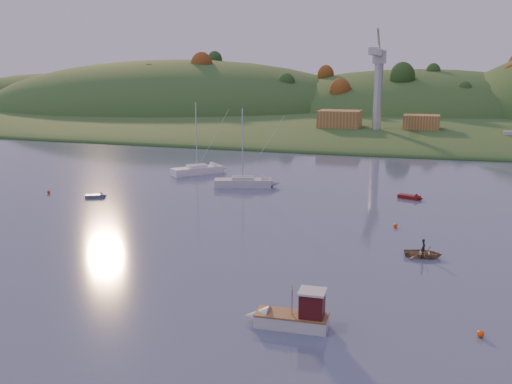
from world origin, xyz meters
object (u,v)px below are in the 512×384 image
(fishing_boat, at_px, (286,315))
(red_tender, at_px, (414,198))
(canoe, at_px, (423,253))
(sailboat_near, at_px, (197,170))
(grey_dinghy, at_px, (99,196))
(sailboat_far, at_px, (243,182))

(fishing_boat, distance_m, red_tender, 45.29)
(fishing_boat, bearing_deg, red_tender, -101.34)
(canoe, bearing_deg, sailboat_near, 44.25)
(grey_dinghy, bearing_deg, red_tender, -10.49)
(fishing_boat, relative_size, sailboat_near, 0.49)
(canoe, relative_size, grey_dinghy, 1.13)
(sailboat_near, xyz_separation_m, sailboat_far, (11.09, -8.11, -0.01))
(canoe, bearing_deg, fishing_boat, 150.84)
(fishing_boat, xyz_separation_m, sailboat_near, (-29.57, 53.99, -0.07))
(red_tender, relative_size, grey_dinghy, 1.18)
(sailboat_far, bearing_deg, red_tender, -19.66)
(red_tender, bearing_deg, fishing_boat, -79.11)
(canoe, relative_size, red_tender, 0.96)
(sailboat_far, distance_m, grey_dinghy, 21.77)
(sailboat_far, height_order, red_tender, sailboat_far)
(sailboat_far, relative_size, red_tender, 3.22)
(red_tender, bearing_deg, sailboat_far, -162.43)
(sailboat_far, xyz_separation_m, canoe, (27.55, -27.06, -0.40))
(sailboat_far, height_order, grey_dinghy, sailboat_far)
(red_tender, bearing_deg, grey_dinghy, -144.08)
(fishing_boat, xyz_separation_m, sailboat_far, (-18.48, 45.89, -0.08))
(sailboat_near, distance_m, canoe, 52.25)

